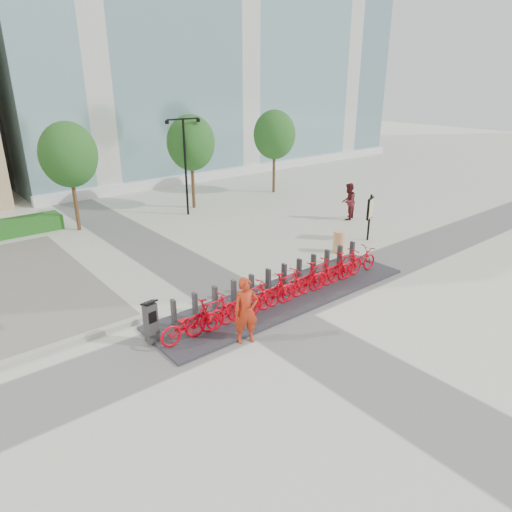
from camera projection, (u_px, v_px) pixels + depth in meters
ground at (261, 312)px, 14.30m from camera, size 120.00×120.00×0.00m
glass_building at (190, 10)px, 36.95m from camera, size 32.00×16.00×24.00m
tree_1 at (69, 155)px, 20.79m from camera, size 2.60×2.60×5.10m
tree_2 at (191, 143)px, 24.61m from camera, size 2.60×2.60×5.10m
tree_3 at (274, 135)px, 28.13m from camera, size 2.60×2.60×5.10m
streetlamp at (185, 156)px, 23.46m from camera, size 2.00×0.20×5.00m
dock_pad at (285, 296)px, 15.27m from camera, size 9.60×2.40×0.08m
dock_rail_posts at (278, 279)px, 15.48m from camera, size 8.02×0.50×0.85m
bike_0 at (190, 323)px, 12.53m from camera, size 1.85×0.65×0.97m
bike_1 at (212, 314)px, 12.94m from camera, size 1.80×0.51×1.08m
bike_2 at (232, 308)px, 13.38m from camera, size 1.85×0.65×0.97m
bike_3 at (251, 299)px, 13.78m from camera, size 1.80×0.51×1.08m
bike_4 at (269, 294)px, 14.23m from camera, size 1.85×0.65×0.97m
bike_5 at (286, 286)px, 14.63m from camera, size 1.80×0.51×1.08m
bike_6 at (302, 282)px, 15.07m from camera, size 1.85×0.65×0.97m
bike_7 at (318, 275)px, 15.48m from camera, size 1.80×0.51×1.08m
bike_8 at (332, 271)px, 15.92m from camera, size 1.85×0.65×0.97m
bike_9 at (346, 265)px, 16.32m from camera, size 1.80×0.51×1.08m
bike_10 at (358, 261)px, 16.76m from camera, size 1.85×0.65×0.97m
kiosk at (151, 322)px, 12.38m from camera, size 0.42×0.37×1.27m
worker_red at (246, 311)px, 12.40m from camera, size 0.82×0.68×1.91m
pedestrian at (348, 201)px, 23.40m from camera, size 1.14×1.04×1.90m
construction_barrel at (339, 242)px, 19.11m from camera, size 0.52×0.52×0.92m
map_sign at (370, 210)px, 20.21m from camera, size 0.68×0.34×2.10m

